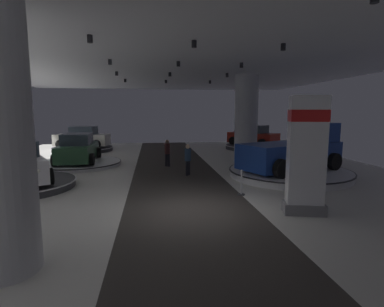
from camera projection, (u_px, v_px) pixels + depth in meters
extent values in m
cube|color=silver|center=(190.00, 211.00, 9.97)|extent=(24.00, 44.00, 0.05)
cube|color=#383330|center=(190.00, 210.00, 9.96)|extent=(4.40, 44.00, 0.01)
cube|color=silver|center=(190.00, 35.00, 9.20)|extent=(24.00, 44.00, 0.10)
cylinder|color=black|center=(90.00, 39.00, 8.77)|extent=(0.16, 0.16, 0.22)
cylinder|color=black|center=(110.00, 62.00, 12.86)|extent=(0.16, 0.16, 0.22)
cylinder|color=black|center=(117.00, 74.00, 16.75)|extent=(0.16, 0.16, 0.22)
cylinder|color=black|center=(125.00, 81.00, 20.53)|extent=(0.16, 0.16, 0.22)
cylinder|color=black|center=(194.00, 44.00, 9.44)|extent=(0.16, 0.16, 0.22)
cylinder|color=black|center=(178.00, 64.00, 13.37)|extent=(0.16, 0.16, 0.22)
cylinder|color=black|center=(170.00, 74.00, 17.14)|extent=(0.16, 0.16, 0.22)
cylinder|color=black|center=(166.00, 82.00, 21.21)|extent=(0.16, 0.16, 0.22)
cylinder|color=black|center=(283.00, 47.00, 9.88)|extent=(0.16, 0.16, 0.22)
cylinder|color=black|center=(241.00, 65.00, 13.75)|extent=(0.16, 0.16, 0.22)
cylinder|color=black|center=(227.00, 75.00, 17.49)|extent=(0.16, 0.16, 0.22)
cylinder|color=black|center=(210.00, 82.00, 21.54)|extent=(0.16, 0.16, 0.22)
cylinder|color=silver|center=(246.00, 119.00, 19.13)|extent=(1.45, 1.45, 5.50)
cube|color=slate|center=(304.00, 208.00, 9.62)|extent=(1.38, 0.93, 0.35)
cube|color=white|center=(307.00, 150.00, 9.37)|extent=(1.20, 0.81, 3.36)
cube|color=red|center=(308.00, 116.00, 9.22)|extent=(1.23, 0.84, 0.36)
cylinder|color=silver|center=(289.00, 173.00, 15.07)|extent=(5.85, 5.85, 0.36)
cylinder|color=black|center=(289.00, 170.00, 15.05)|extent=(5.97, 5.97, 0.05)
cube|color=navy|center=(290.00, 155.00, 14.94)|extent=(5.70, 4.02, 1.20)
cube|color=navy|center=(314.00, 132.00, 15.66)|extent=(2.31, 2.42, 1.00)
cube|color=#28333D|center=(307.00, 133.00, 15.40)|extent=(0.76, 1.64, 0.75)
cylinder|color=black|center=(296.00, 156.00, 16.93)|extent=(0.88, 0.59, 0.84)
cylinder|color=black|center=(334.00, 162.00, 14.93)|extent=(0.88, 0.59, 0.84)
cylinder|color=black|center=(245.00, 161.00, 15.04)|extent=(0.88, 0.59, 0.84)
cylinder|color=black|center=(281.00, 169.00, 13.04)|extent=(0.88, 0.59, 0.84)
cylinder|color=#333338|center=(18.00, 185.00, 12.71)|extent=(4.51, 4.51, 0.32)
cylinder|color=white|center=(18.00, 182.00, 12.69)|extent=(4.60, 4.60, 0.05)
cube|color=silver|center=(17.00, 167.00, 12.60)|extent=(3.53, 4.56, 0.90)
cube|color=#2D3842|center=(15.00, 149.00, 12.62)|extent=(2.26, 2.40, 0.70)
cylinder|color=black|center=(50.00, 177.00, 12.05)|extent=(0.51, 0.71, 0.68)
cylinder|color=black|center=(38.00, 166.00, 14.37)|extent=(0.51, 0.71, 0.68)
sphere|color=white|center=(38.00, 171.00, 11.20)|extent=(0.18, 0.18, 0.18)
sphere|color=white|center=(6.00, 174.00, 10.63)|extent=(0.18, 0.18, 0.18)
cylinder|color=#333338|center=(253.00, 147.00, 26.27)|extent=(4.66, 4.66, 0.36)
cylinder|color=white|center=(253.00, 145.00, 26.25)|extent=(4.75, 4.75, 0.05)
cube|color=maroon|center=(253.00, 138.00, 26.16)|extent=(4.09, 4.37, 0.90)
cube|color=#2D3842|center=(255.00, 129.00, 25.96)|extent=(2.42, 2.46, 0.70)
cylinder|color=black|center=(233.00, 141.00, 26.41)|extent=(0.61, 0.66, 0.68)
cylinder|color=black|center=(245.00, 139.00, 27.88)|extent=(0.61, 0.66, 0.68)
cylinder|color=black|center=(262.00, 143.00, 24.51)|extent=(0.61, 0.66, 0.68)
cylinder|color=black|center=(273.00, 141.00, 25.98)|extent=(0.61, 0.66, 0.68)
sphere|color=white|center=(230.00, 136.00, 27.15)|extent=(0.18, 0.18, 0.18)
sphere|color=white|center=(236.00, 135.00, 27.87)|extent=(0.18, 0.18, 0.18)
cylinder|color=#333338|center=(83.00, 149.00, 24.97)|extent=(4.80, 4.80, 0.32)
cylinder|color=white|center=(83.00, 147.00, 24.96)|extent=(4.89, 4.89, 0.05)
cube|color=silver|center=(82.00, 140.00, 24.87)|extent=(4.39, 2.32, 0.90)
cube|color=#2D3842|center=(84.00, 131.00, 24.77)|extent=(2.08, 1.79, 0.70)
cylinder|color=black|center=(60.00, 144.00, 23.91)|extent=(0.70, 0.30, 0.68)
cylinder|color=black|center=(70.00, 142.00, 25.89)|extent=(0.70, 0.30, 0.68)
cylinder|color=black|center=(96.00, 144.00, 23.92)|extent=(0.70, 0.30, 0.68)
cylinder|color=black|center=(103.00, 142.00, 25.90)|extent=(0.70, 0.30, 0.68)
sphere|color=white|center=(55.00, 139.00, 24.35)|extent=(0.18, 0.18, 0.18)
sphere|color=white|center=(60.00, 138.00, 25.33)|extent=(0.18, 0.18, 0.18)
cylinder|color=silver|center=(79.00, 164.00, 18.20)|extent=(4.90, 4.90, 0.24)
cylinder|color=black|center=(79.00, 162.00, 18.19)|extent=(4.99, 4.99, 0.05)
cube|color=#2D5638|center=(78.00, 152.00, 18.10)|extent=(1.93, 4.25, 0.90)
cube|color=#2D3842|center=(77.00, 139.00, 17.85)|extent=(1.62, 1.95, 0.70)
cylinder|color=black|center=(67.00, 153.00, 19.38)|extent=(0.24, 0.69, 0.68)
cylinder|color=black|center=(99.00, 153.00, 19.70)|extent=(0.24, 0.69, 0.68)
cylinder|color=black|center=(54.00, 160.00, 16.58)|extent=(0.24, 0.69, 0.68)
cylinder|color=black|center=(92.00, 159.00, 16.91)|extent=(0.24, 0.69, 0.68)
sphere|color=white|center=(77.00, 146.00, 20.02)|extent=(0.18, 0.18, 0.18)
sphere|color=white|center=(92.00, 146.00, 20.18)|extent=(0.18, 0.18, 0.18)
cylinder|color=black|center=(187.00, 168.00, 15.28)|extent=(0.14, 0.14, 0.80)
cylinder|color=black|center=(189.00, 167.00, 15.44)|extent=(0.14, 0.14, 0.80)
cylinder|color=#233851|center=(188.00, 155.00, 15.27)|extent=(0.32, 0.32, 0.62)
sphere|color=beige|center=(188.00, 147.00, 15.21)|extent=(0.22, 0.22, 0.22)
cylinder|color=black|center=(169.00, 160.00, 17.84)|extent=(0.14, 0.14, 0.80)
cylinder|color=black|center=(166.00, 160.00, 17.92)|extent=(0.14, 0.14, 0.80)
cylinder|color=#472323|center=(167.00, 149.00, 17.79)|extent=(0.32, 0.32, 0.62)
sphere|color=#99755B|center=(167.00, 142.00, 17.73)|extent=(0.22, 0.22, 0.22)
cylinder|color=#333338|center=(241.00, 194.00, 11.78)|extent=(0.28, 0.28, 0.04)
cylinder|color=#B2B2B7|center=(241.00, 183.00, 11.72)|extent=(0.07, 0.07, 0.96)
sphere|color=#B2B2B7|center=(242.00, 171.00, 11.65)|extent=(0.10, 0.10, 0.10)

